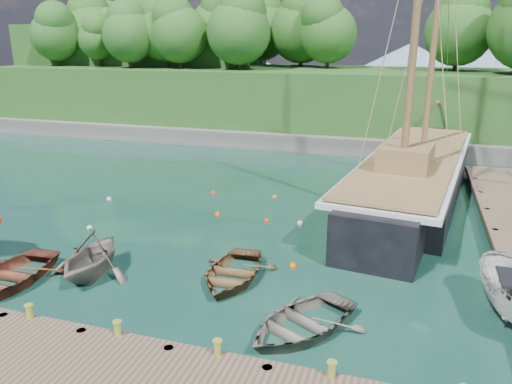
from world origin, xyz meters
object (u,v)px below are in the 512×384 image
at_px(rowboat_0, 8,285).
at_px(schooner, 412,181).
at_px(rowboat_3, 301,331).
at_px(rowboat_1, 93,275).
at_px(rowboat_2, 232,280).

xyz_separation_m(rowboat_0, schooner, (13.77, 14.86, 1.07)).
xyz_separation_m(rowboat_3, schooner, (2.94, 14.59, 1.07)).
bearing_deg(rowboat_0, schooner, 45.63).
xyz_separation_m(rowboat_1, rowboat_2, (5.17, 1.24, 0.00)).
distance_m(rowboat_2, rowboat_3, 4.10).
height_order(rowboat_0, rowboat_2, rowboat_0).
bearing_deg(rowboat_1, rowboat_2, 7.21).
height_order(rowboat_1, rowboat_2, rowboat_1).
bearing_deg(rowboat_1, rowboat_0, -153.24).
height_order(rowboat_2, schooner, schooner).
distance_m(rowboat_0, rowboat_2, 8.16).
relative_size(rowboat_3, schooner, 0.16).
xyz_separation_m(rowboat_0, rowboat_2, (7.65, 2.84, 0.00)).
bearing_deg(schooner, rowboat_1, -122.74).
height_order(rowboat_3, schooner, schooner).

